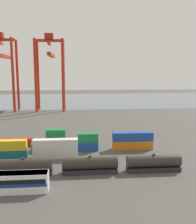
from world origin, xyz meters
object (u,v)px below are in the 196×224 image
(shipping_container_15, at_px, (133,145))
(freight_tank_row, at_px, (24,167))
(gantry_crane_west, at_px, (2,64))
(gantry_crane_central, at_px, (50,64))
(shipping_container_12, at_px, (42,147))

(shipping_container_15, bearing_deg, freight_tank_row, -148.72)
(gantry_crane_west, relative_size, gantry_crane_central, 1.00)
(gantry_crane_west, xyz_separation_m, gantry_crane_central, (28.13, 0.21, 0.10))
(gantry_crane_west, bearing_deg, freight_tank_row, -73.01)
(freight_tank_row, xyz_separation_m, gantry_crane_west, (-31.00, 101.48, 25.25))
(shipping_container_12, bearing_deg, gantry_crane_central, 93.25)
(shipping_container_15, bearing_deg, gantry_crane_central, 110.71)
(freight_tank_row, bearing_deg, shipping_container_12, 83.82)
(freight_tank_row, bearing_deg, gantry_crane_west, 106.99)
(gantry_crane_west, bearing_deg, shipping_container_15, -54.46)
(shipping_container_15, height_order, gantry_crane_central, gantry_crane_central)
(shipping_container_12, xyz_separation_m, gantry_crane_central, (-4.78, 84.12, 26.04))
(shipping_container_15, distance_m, gantry_crane_west, 106.33)
(shipping_container_12, bearing_deg, gantry_crane_west, 111.42)
(shipping_container_15, distance_m, gantry_crane_central, 93.62)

